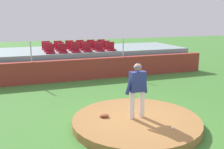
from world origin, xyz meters
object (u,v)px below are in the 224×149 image
(stadium_chair_4, at_px, (99,48))
(stadium_chair_13, at_px, (58,47))
(stadium_chair_17, at_px, (101,45))
(stadium_chair_15, at_px, (80,46))
(stadium_chair_10, at_px, (95,47))
(stadium_chair_8, at_px, (72,48))
(pitcher, at_px, (137,86))
(fielding_glove, at_px, (104,116))
(stadium_chair_9, at_px, (84,47))
(stadium_chair_14, at_px, (70,46))
(stadium_chair_16, at_px, (91,45))
(stadium_chair_1, at_px, (63,50))
(stadium_chair_2, at_px, (75,50))
(stadium_chair_3, at_px, (87,49))
(stadium_chair_11, at_px, (106,46))
(baseball, at_px, (172,128))
(stadium_chair_12, at_px, (46,47))
(stadium_chair_0, at_px, (50,50))
(stadium_chair_7, at_px, (60,48))
(stadium_chair_6, at_px, (48,49))
(stadium_chair_5, at_px, (111,48))

(stadium_chair_4, bearing_deg, stadium_chair_13, -39.76)
(stadium_chair_17, bearing_deg, stadium_chair_15, -0.14)
(stadium_chair_10, bearing_deg, stadium_chair_8, 1.18)
(pitcher, relative_size, stadium_chair_17, 3.46)
(fielding_glove, relative_size, stadium_chair_9, 0.60)
(stadium_chair_14, relative_size, stadium_chair_16, 1.00)
(stadium_chair_1, relative_size, stadium_chair_2, 1.00)
(stadium_chair_3, bearing_deg, stadium_chair_13, -52.38)
(stadium_chair_16, bearing_deg, stadium_chair_11, 128.04)
(baseball, xyz_separation_m, stadium_chair_9, (-0.24, 9.36, 1.22))
(fielding_glove, relative_size, stadium_chair_3, 0.60)
(stadium_chair_12, bearing_deg, stadium_chair_11, 165.38)
(stadium_chair_2, bearing_deg, stadium_chair_9, -126.52)
(stadium_chair_0, bearing_deg, pitcher, 103.41)
(stadium_chair_4, relative_size, stadium_chair_9, 1.00)
(fielding_glove, bearing_deg, stadium_chair_13, 114.00)
(fielding_glove, height_order, stadium_chair_7, stadium_chair_7)
(stadium_chair_3, distance_m, stadium_chair_9, 0.91)
(stadium_chair_15, height_order, stadium_chair_16, same)
(stadium_chair_7, distance_m, stadium_chair_15, 1.64)
(stadium_chair_3, distance_m, stadium_chair_15, 1.79)
(pitcher, relative_size, stadium_chair_4, 3.46)
(stadium_chair_9, bearing_deg, stadium_chair_4, 128.81)
(stadium_chair_6, bearing_deg, fielding_glove, 96.00)
(stadium_chair_3, xyz_separation_m, stadium_chair_7, (-1.38, 0.93, 0.00))
(stadium_chair_16, bearing_deg, stadium_chair_7, 22.15)
(baseball, relative_size, fielding_glove, 0.25)
(stadium_chair_7, xyz_separation_m, stadium_chair_12, (-0.71, 0.86, 0.00))
(stadium_chair_4, height_order, stadium_chair_10, same)
(stadium_chair_13, height_order, stadium_chair_15, same)
(stadium_chair_5, relative_size, stadium_chair_6, 1.00)
(stadium_chair_3, height_order, stadium_chair_12, same)
(stadium_chair_9, distance_m, stadium_chair_15, 0.88)
(baseball, bearing_deg, stadium_chair_0, 105.23)
(baseball, distance_m, stadium_chair_8, 9.47)
(stadium_chair_8, relative_size, stadium_chair_15, 1.00)
(stadium_chair_0, height_order, stadium_chair_6, same)
(stadium_chair_0, distance_m, stadium_chair_16, 3.27)
(stadium_chair_1, xyz_separation_m, stadium_chair_4, (2.11, 0.04, 0.00))
(baseball, height_order, stadium_chair_3, stadium_chair_3)
(pitcher, relative_size, stadium_chair_8, 3.46)
(stadium_chair_5, bearing_deg, stadium_chair_1, 0.39)
(fielding_glove, height_order, stadium_chair_3, stadium_chair_3)
(stadium_chair_11, relative_size, stadium_chair_15, 1.00)
(stadium_chair_4, distance_m, stadium_chair_11, 1.10)
(stadium_chair_16, height_order, stadium_chair_17, same)
(stadium_chair_4, xyz_separation_m, stadium_chair_10, (-0.02, 0.89, 0.00))
(stadium_chair_5, relative_size, stadium_chair_14, 1.00)
(stadium_chair_15, bearing_deg, stadium_chair_17, 179.86)
(stadium_chair_5, distance_m, stadium_chair_15, 2.27)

